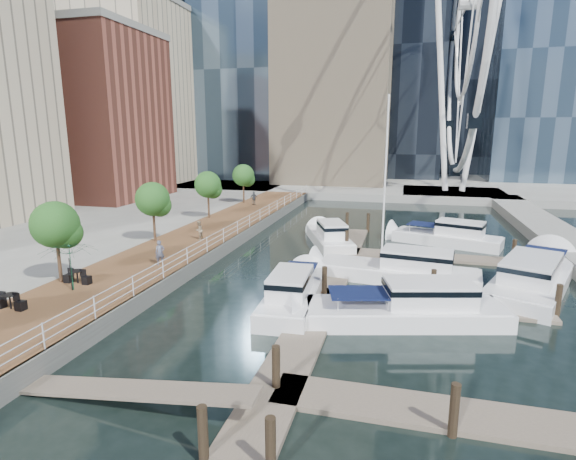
# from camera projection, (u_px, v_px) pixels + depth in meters

# --- Properties ---
(ground) EXTENTS (520.00, 520.00, 0.00)m
(ground) POSITION_uv_depth(u_px,v_px,m) (221.00, 356.00, 19.05)
(ground) COLOR black
(ground) RESTS_ON ground
(boardwalk) EXTENTS (6.00, 60.00, 1.00)m
(boardwalk) POSITION_uv_depth(u_px,v_px,m) (190.00, 246.00, 35.35)
(boardwalk) COLOR brown
(boardwalk) RESTS_ON ground
(seawall) EXTENTS (0.25, 60.00, 1.00)m
(seawall) POSITION_uv_depth(u_px,v_px,m) (225.00, 249.00, 34.61)
(seawall) COLOR #595954
(seawall) RESTS_ON ground
(land_far) EXTENTS (200.00, 114.00, 1.00)m
(land_far) POSITION_uv_depth(u_px,v_px,m) (377.00, 167.00, 115.39)
(land_far) COLOR gray
(land_far) RESTS_ON ground
(pier) EXTENTS (14.00, 12.00, 1.00)m
(pier) POSITION_uv_depth(u_px,v_px,m) (453.00, 195.00, 64.66)
(pier) COLOR gray
(pier) RESTS_ON ground
(railing) EXTENTS (0.10, 60.00, 1.05)m
(railing) POSITION_uv_depth(u_px,v_px,m) (224.00, 236.00, 34.41)
(railing) COLOR white
(railing) RESTS_ON boardwalk
(floating_docks) EXTENTS (16.00, 34.00, 2.60)m
(floating_docks) POSITION_uv_depth(u_px,v_px,m) (413.00, 285.00, 26.42)
(floating_docks) COLOR #6D6051
(floating_docks) RESTS_ON ground
(midrise_condos) EXTENTS (19.00, 67.00, 28.00)m
(midrise_condos) POSITION_uv_depth(u_px,v_px,m) (31.00, 94.00, 49.82)
(midrise_condos) COLOR #BCAD8E
(midrise_condos) RESTS_ON ground
(ferris_wheel) EXTENTS (5.80, 45.60, 47.80)m
(ferris_wheel) POSITION_uv_depth(u_px,v_px,m) (468.00, 4.00, 59.25)
(ferris_wheel) COLOR white
(ferris_wheel) RESTS_ON ground
(street_trees) EXTENTS (2.60, 42.60, 4.60)m
(street_trees) POSITION_uv_depth(u_px,v_px,m) (153.00, 199.00, 34.18)
(street_trees) COLOR #3F2B1C
(street_trees) RESTS_ON ground
(yacht_foreground) EXTENTS (11.32, 5.59, 2.15)m
(yacht_foreground) POSITION_uv_depth(u_px,v_px,m) (403.00, 322.00, 22.40)
(yacht_foreground) COLOR white
(yacht_foreground) RESTS_ON ground
(pedestrian_near) EXTENTS (0.70, 0.65, 1.60)m
(pedestrian_near) POSITION_uv_depth(u_px,v_px,m) (160.00, 253.00, 28.44)
(pedestrian_near) COLOR #4D5266
(pedestrian_near) RESTS_ON boardwalk
(pedestrian_mid) EXTENTS (0.64, 0.78, 1.48)m
(pedestrian_mid) POSITION_uv_depth(u_px,v_px,m) (199.00, 230.00, 35.31)
(pedestrian_mid) COLOR gray
(pedestrian_mid) RESTS_ON boardwalk
(pedestrian_far) EXTENTS (0.94, 0.41, 1.59)m
(pedestrian_far) POSITION_uv_depth(u_px,v_px,m) (254.00, 198.00, 52.04)
(pedestrian_far) COLOR #2E3339
(pedestrian_far) RESTS_ON boardwalk
(moored_yachts) EXTENTS (20.90, 35.88, 11.50)m
(moored_yachts) POSITION_uv_depth(u_px,v_px,m) (412.00, 282.00, 28.43)
(moored_yachts) COLOR white
(moored_yachts) RESTS_ON ground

